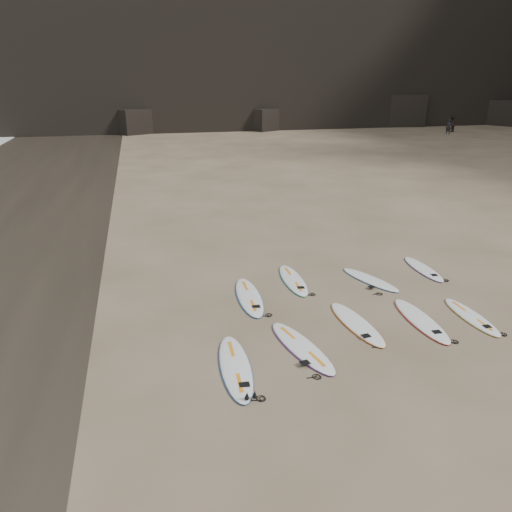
# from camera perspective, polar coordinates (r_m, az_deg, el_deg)

# --- Properties ---
(ground) EXTENTS (240.00, 240.00, 0.00)m
(ground) POSITION_cam_1_polar(r_m,az_deg,el_deg) (13.34, 13.13, -7.84)
(ground) COLOR #897559
(ground) RESTS_ON ground
(surfboard_0) EXTENTS (0.80, 2.77, 0.10)m
(surfboard_0) POSITION_cam_1_polar(r_m,az_deg,el_deg) (11.31, -2.37, -12.50)
(surfboard_0) COLOR white
(surfboard_0) RESTS_ON ground
(surfboard_1) EXTENTS (1.23, 2.75, 0.10)m
(surfboard_1) POSITION_cam_1_polar(r_m,az_deg,el_deg) (12.07, 5.25, -10.28)
(surfboard_1) COLOR white
(surfboard_1) RESTS_ON ground
(surfboard_2) EXTENTS (0.87, 2.62, 0.09)m
(surfboard_2) POSITION_cam_1_polar(r_m,az_deg,el_deg) (13.31, 11.43, -7.54)
(surfboard_2) COLOR white
(surfboard_2) RESTS_ON ground
(surfboard_3) EXTENTS (0.66, 2.61, 0.09)m
(surfboard_3) POSITION_cam_1_polar(r_m,az_deg,el_deg) (13.91, 18.32, -6.94)
(surfboard_3) COLOR white
(surfboard_3) RESTS_ON ground
(surfboard_4) EXTENTS (0.56, 2.29, 0.08)m
(surfboard_4) POSITION_cam_1_polar(r_m,az_deg,el_deg) (14.59, 23.39, -6.34)
(surfboard_4) COLOR white
(surfboard_4) RESTS_ON ground
(surfboard_5) EXTENTS (0.77, 2.75, 0.10)m
(surfboard_5) POSITION_cam_1_polar(r_m,az_deg,el_deg) (14.51, -0.79, -4.64)
(surfboard_5) COLOR white
(surfboard_5) RESTS_ON ground
(surfboard_6) EXTENTS (0.69, 2.55, 0.09)m
(surfboard_6) POSITION_cam_1_polar(r_m,az_deg,el_deg) (15.69, 4.26, -2.71)
(surfboard_6) COLOR white
(surfboard_6) RESTS_ON ground
(surfboard_7) EXTENTS (1.34, 2.34, 0.08)m
(surfboard_7) POSITION_cam_1_polar(r_m,az_deg,el_deg) (16.08, 12.91, -2.63)
(surfboard_7) COLOR white
(surfboard_7) RESTS_ON ground
(surfboard_8) EXTENTS (0.58, 2.30, 0.08)m
(surfboard_8) POSITION_cam_1_polar(r_m,az_deg,el_deg) (17.42, 18.57, -1.39)
(surfboard_8) COLOR white
(surfboard_8) RESTS_ON ground
(person_a) EXTENTS (0.65, 0.66, 1.54)m
(person_a) POSITION_cam_1_polar(r_m,az_deg,el_deg) (56.82, 21.16, 13.61)
(person_a) COLOR black
(person_a) RESTS_ON ground
(person_b) EXTENTS (1.03, 0.96, 1.68)m
(person_b) POSITION_cam_1_polar(r_m,az_deg,el_deg) (59.18, 21.45, 13.87)
(person_b) COLOR black
(person_b) RESTS_ON ground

